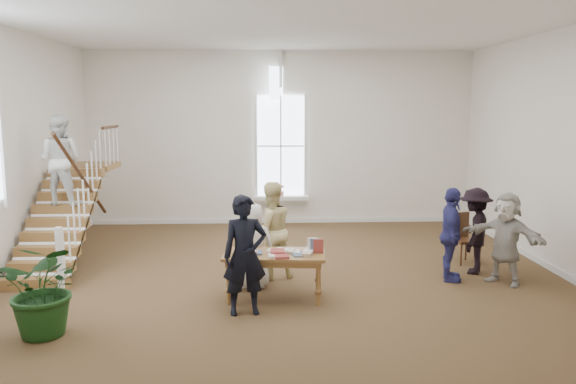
{
  "coord_description": "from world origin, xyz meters",
  "views": [
    {
      "loc": [
        -0.46,
        -10.19,
        3.09
      ],
      "look_at": [
        0.01,
        0.4,
        1.46
      ],
      "focal_mm": 35.0,
      "sensor_mm": 36.0,
      "label": 1
    }
  ],
  "objects_px": {
    "elderly_woman": "(253,245)",
    "side_chair": "(462,235)",
    "woman_cluster_a": "(451,235)",
    "woman_cluster_b": "(475,231)",
    "library_table": "(275,258)",
    "woman_cluster_c": "(506,238)",
    "person_yellow": "(270,230)",
    "floor_plant": "(46,288)",
    "police_officer": "(245,255)"
  },
  "relations": [
    {
      "from": "library_table",
      "to": "woman_cluster_b",
      "type": "xyz_separation_m",
      "value": [
        3.73,
        1.26,
        0.12
      ]
    },
    {
      "from": "side_chair",
      "to": "person_yellow",
      "type": "bearing_deg",
      "value": 178.4
    },
    {
      "from": "library_table",
      "to": "floor_plant",
      "type": "height_order",
      "value": "floor_plant"
    },
    {
      "from": "police_officer",
      "to": "library_table",
      "type": "bearing_deg",
      "value": 44.48
    },
    {
      "from": "police_officer",
      "to": "person_yellow",
      "type": "xyz_separation_m",
      "value": [
        0.4,
        1.75,
        -0.02
      ]
    },
    {
      "from": "woman_cluster_b",
      "to": "floor_plant",
      "type": "relative_size",
      "value": 1.21
    },
    {
      "from": "woman_cluster_b",
      "to": "person_yellow",
      "type": "bearing_deg",
      "value": -60.04
    },
    {
      "from": "elderly_woman",
      "to": "woman_cluster_b",
      "type": "relative_size",
      "value": 0.91
    },
    {
      "from": "police_officer",
      "to": "person_yellow",
      "type": "distance_m",
      "value": 1.8
    },
    {
      "from": "woman_cluster_c",
      "to": "side_chair",
      "type": "relative_size",
      "value": 1.64
    },
    {
      "from": "elderly_woman",
      "to": "person_yellow",
      "type": "bearing_deg",
      "value": -119.7
    },
    {
      "from": "woman_cluster_c",
      "to": "side_chair",
      "type": "xyz_separation_m",
      "value": [
        -0.27,
        1.38,
        -0.26
      ]
    },
    {
      "from": "elderly_woman",
      "to": "woman_cluster_a",
      "type": "xyz_separation_m",
      "value": [
        3.49,
        0.2,
        0.11
      ]
    },
    {
      "from": "library_table",
      "to": "woman_cluster_c",
      "type": "distance_m",
      "value": 4.08
    },
    {
      "from": "woman_cluster_c",
      "to": "floor_plant",
      "type": "xyz_separation_m",
      "value": [
        -7.15,
        -1.94,
        -0.15
      ]
    },
    {
      "from": "person_yellow",
      "to": "side_chair",
      "type": "relative_size",
      "value": 1.78
    },
    {
      "from": "library_table",
      "to": "woman_cluster_a",
      "type": "relative_size",
      "value": 1.0
    },
    {
      "from": "side_chair",
      "to": "woman_cluster_b",
      "type": "bearing_deg",
      "value": -106.94
    },
    {
      "from": "elderly_woman",
      "to": "woman_cluster_b",
      "type": "height_order",
      "value": "woman_cluster_b"
    },
    {
      "from": "library_table",
      "to": "side_chair",
      "type": "bearing_deg",
      "value": 32.5
    },
    {
      "from": "person_yellow",
      "to": "woman_cluster_a",
      "type": "distance_m",
      "value": 3.2
    },
    {
      "from": "police_officer",
      "to": "woman_cluster_b",
      "type": "relative_size",
      "value": 1.13
    },
    {
      "from": "person_yellow",
      "to": "woman_cluster_c",
      "type": "xyz_separation_m",
      "value": [
        4.09,
        -0.5,
        -0.07
      ]
    },
    {
      "from": "elderly_woman",
      "to": "woman_cluster_b",
      "type": "bearing_deg",
      "value": -169.66
    },
    {
      "from": "police_officer",
      "to": "woman_cluster_c",
      "type": "height_order",
      "value": "police_officer"
    },
    {
      "from": "woman_cluster_c",
      "to": "side_chair",
      "type": "distance_m",
      "value": 1.43
    },
    {
      "from": "library_table",
      "to": "woman_cluster_a",
      "type": "distance_m",
      "value": 3.24
    },
    {
      "from": "person_yellow",
      "to": "woman_cluster_b",
      "type": "relative_size",
      "value": 1.1
    },
    {
      "from": "elderly_woman",
      "to": "library_table",
      "type": "bearing_deg",
      "value": 121.74
    },
    {
      "from": "side_chair",
      "to": "floor_plant",
      "type": "bearing_deg",
      "value": -168.8
    },
    {
      "from": "woman_cluster_a",
      "to": "woman_cluster_b",
      "type": "xyz_separation_m",
      "value": [
        0.6,
        0.45,
        -0.04
      ]
    },
    {
      "from": "floor_plant",
      "to": "woman_cluster_b",
      "type": "bearing_deg",
      "value": 20.74
    },
    {
      "from": "person_yellow",
      "to": "floor_plant",
      "type": "height_order",
      "value": "person_yellow"
    },
    {
      "from": "person_yellow",
      "to": "woman_cluster_a",
      "type": "bearing_deg",
      "value": 153.67
    },
    {
      "from": "person_yellow",
      "to": "floor_plant",
      "type": "distance_m",
      "value": 3.92
    },
    {
      "from": "woman_cluster_c",
      "to": "elderly_woman",
      "type": "bearing_deg",
      "value": -131.45
    },
    {
      "from": "elderly_woman",
      "to": "woman_cluster_a",
      "type": "distance_m",
      "value": 3.49
    },
    {
      "from": "elderly_woman",
      "to": "person_yellow",
      "type": "xyz_separation_m",
      "value": [
        0.3,
        0.5,
        0.15
      ]
    },
    {
      "from": "library_table",
      "to": "woman_cluster_c",
      "type": "relative_size",
      "value": 1.04
    },
    {
      "from": "library_table",
      "to": "person_yellow",
      "type": "bearing_deg",
      "value": 97.59
    },
    {
      "from": "library_table",
      "to": "woman_cluster_c",
      "type": "bearing_deg",
      "value": 13.27
    },
    {
      "from": "woman_cluster_b",
      "to": "side_chair",
      "type": "bearing_deg",
      "value": -154.72
    },
    {
      "from": "elderly_woman",
      "to": "side_chair",
      "type": "distance_m",
      "value": 4.35
    },
    {
      "from": "elderly_woman",
      "to": "side_chair",
      "type": "relative_size",
      "value": 1.48
    },
    {
      "from": "woman_cluster_a",
      "to": "library_table",
      "type": "bearing_deg",
      "value": 118.85
    },
    {
      "from": "elderly_woman",
      "to": "woman_cluster_c",
      "type": "xyz_separation_m",
      "value": [
        4.39,
        0.0,
        0.08
      ]
    },
    {
      "from": "police_officer",
      "to": "floor_plant",
      "type": "bearing_deg",
      "value": -175.81
    },
    {
      "from": "police_officer",
      "to": "woman_cluster_a",
      "type": "distance_m",
      "value": 3.87
    },
    {
      "from": "woman_cluster_b",
      "to": "woman_cluster_c",
      "type": "xyz_separation_m",
      "value": [
        0.3,
        -0.65,
        0.01
      ]
    },
    {
      "from": "side_chair",
      "to": "woman_cluster_c",
      "type": "bearing_deg",
      "value": -93.46
    }
  ]
}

